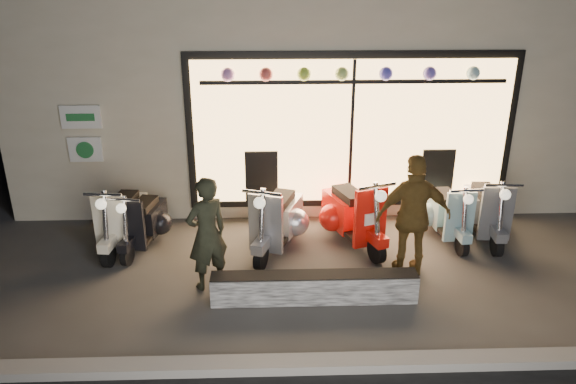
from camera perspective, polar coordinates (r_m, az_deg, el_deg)
The scene contains 12 objects.
ground at distance 8.15m, azimuth 2.26°, elevation -8.44°, with size 40.00×40.00×0.00m, color #383533.
kerb at distance 6.47m, azimuth 3.57°, elevation -17.04°, with size 40.00×0.25×0.12m, color slate.
shop_building at distance 12.15m, azimuth 0.73°, elevation 12.54°, with size 10.20×6.23×4.20m.
graffiti_barrier at distance 7.49m, azimuth 2.67°, elevation -9.66°, with size 2.70×0.28×0.40m, color black.
scooter_silver at distance 8.79m, azimuth -0.94°, elevation -2.62°, with size 0.86×1.59×1.14m.
scooter_red at distance 9.01m, azimuth 6.36°, elevation -2.06°, with size 0.89×1.61×1.16m.
scooter_black at distance 9.14m, azimuth -14.38°, elevation -2.76°, with size 0.61×1.40×0.99m.
scooter_cream at distance 9.23m, azimuth -16.25°, elevation -2.45°, with size 0.58×1.52×1.08m.
scooter_blue at distance 9.48m, azimuth 15.73°, elevation -1.92°, with size 0.52×1.42×1.01m.
scooter_grey at distance 9.71m, azimuth 19.31°, elevation -1.56°, with size 0.55×1.53×1.09m.
man at distance 7.59m, azimuth -8.23°, elevation -4.22°, with size 0.58×0.38×1.60m, color black.
woman at distance 7.98m, azimuth 12.65°, elevation -2.43°, with size 1.05×0.44×1.79m, color brown.
Camera 1 is at (-0.56, -6.98, 4.16)m, focal length 35.00 mm.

